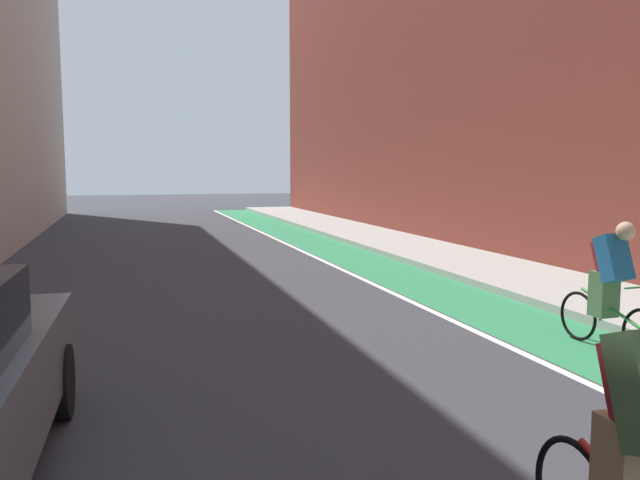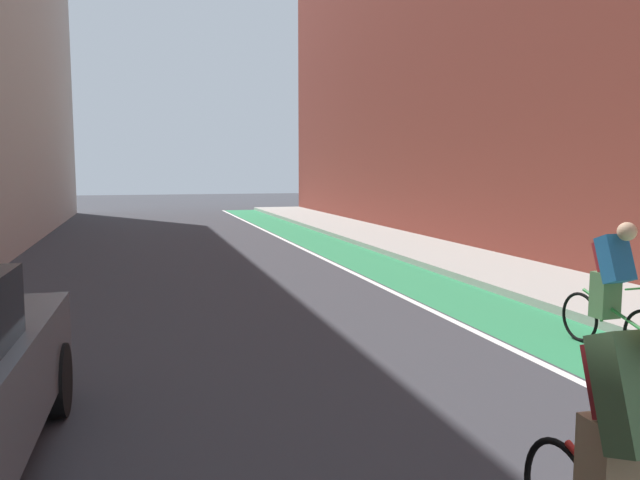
# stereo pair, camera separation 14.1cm
# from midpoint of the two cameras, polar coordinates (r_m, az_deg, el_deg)

# --- Properties ---
(ground_plane) EXTENTS (91.78, 91.78, 0.00)m
(ground_plane) POSITION_cam_midpoint_polar(r_m,az_deg,el_deg) (11.66, -8.07, -4.59)
(ground_plane) COLOR #38383D
(bike_lane_paint) EXTENTS (1.60, 41.72, 0.00)m
(bike_lane_paint) POSITION_cam_midpoint_polar(r_m,az_deg,el_deg) (14.52, 4.79, -2.37)
(bike_lane_paint) COLOR #2D8451
(bike_lane_paint) RESTS_ON ground
(lane_divider_stripe) EXTENTS (0.12, 41.72, 0.00)m
(lane_divider_stripe) POSITION_cam_midpoint_polar(r_m,az_deg,el_deg) (14.21, 1.42, -2.54)
(lane_divider_stripe) COLOR white
(lane_divider_stripe) RESTS_ON ground
(sidewalk_right) EXTENTS (2.52, 41.72, 0.14)m
(sidewalk_right) POSITION_cam_midpoint_polar(r_m,az_deg,el_deg) (15.39, 11.95, -1.73)
(sidewalk_right) COLOR #A8A59E
(sidewalk_right) RESTS_ON ground
(cyclist_trailing) EXTENTS (0.48, 1.69, 1.60)m
(cyclist_trailing) POSITION_cam_midpoint_polar(r_m,az_deg,el_deg) (8.41, 24.21, -3.50)
(cyclist_trailing) COLOR black
(cyclist_trailing) RESTS_ON ground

